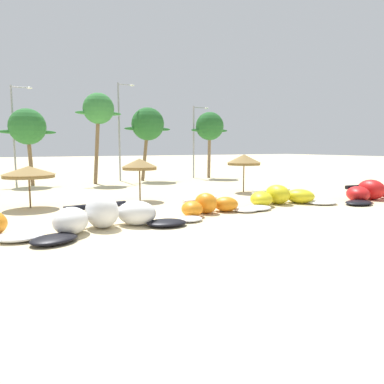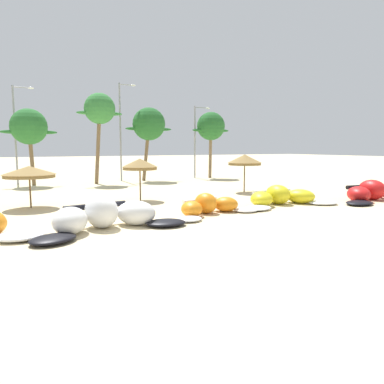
# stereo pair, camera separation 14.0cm
# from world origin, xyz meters

# --- Properties ---
(ground_plane) EXTENTS (260.00, 260.00, 0.00)m
(ground_plane) POSITION_xyz_m (0.00, 0.00, 0.00)
(ground_plane) COLOR beige
(kite_left) EXTENTS (7.27, 3.89, 1.56)m
(kite_left) POSITION_xyz_m (-1.36, -1.04, 0.59)
(kite_left) COLOR black
(kite_left) RESTS_ON ground
(kite_left_of_center) EXTENTS (5.66, 3.18, 1.13)m
(kite_left_of_center) POSITION_xyz_m (4.66, 0.01, 0.43)
(kite_left_of_center) COLOR white
(kite_left_of_center) RESTS_ON ground
(kite_center) EXTENTS (7.18, 3.51, 1.24)m
(kite_center) POSITION_xyz_m (10.36, 0.66, 0.47)
(kite_center) COLOR white
(kite_center) RESTS_ON ground
(kite_right_of_center) EXTENTS (7.72, 3.99, 1.40)m
(kite_right_of_center) POSITION_xyz_m (17.46, -0.92, 0.54)
(kite_right_of_center) COLOR black
(kite_right_of_center) RESTS_ON ground
(beach_umbrella_middle) EXTENTS (3.10, 3.10, 2.53)m
(beach_umbrella_middle) POSITION_xyz_m (-3.84, 6.84, 2.18)
(beach_umbrella_middle) COLOR brown
(beach_umbrella_middle) RESTS_ON ground
(beach_umbrella_near_palms) EXTENTS (2.43, 2.43, 2.88)m
(beach_umbrella_near_palms) POSITION_xyz_m (3.07, 6.64, 2.49)
(beach_umbrella_near_palms) COLOR brown
(beach_umbrella_near_palms) RESTS_ON ground
(beach_umbrella_outermost) EXTENTS (2.76, 2.76, 3.06)m
(beach_umbrella_outermost) POSITION_xyz_m (12.19, 7.18, 2.63)
(beach_umbrella_outermost) COLOR brown
(beach_umbrella_outermost) RESTS_ON ground
(palm_left_of_gap) EXTENTS (5.07, 3.38, 7.25)m
(palm_left_of_gap) POSITION_xyz_m (-2.76, 20.96, 5.50)
(palm_left_of_gap) COLOR brown
(palm_left_of_gap) RESTS_ON ground
(palm_center_left) EXTENTS (4.54, 3.03, 8.92)m
(palm_center_left) POSITION_xyz_m (3.61, 19.56, 7.27)
(palm_center_left) COLOR brown
(palm_center_left) RESTS_ON ground
(palm_center_right) EXTENTS (5.29, 3.53, 7.88)m
(palm_center_right) POSITION_xyz_m (9.12, 20.52, 6.05)
(palm_center_right) COLOR brown
(palm_center_right) RESTS_ON ground
(palm_right_of_gap) EXTENTS (4.94, 3.29, 7.74)m
(palm_right_of_gap) POSITION_xyz_m (16.84, 20.40, 6.01)
(palm_right_of_gap) COLOR #7F6647
(palm_right_of_gap) RESTS_ON ground
(lamppost_west_center) EXTENTS (2.03, 0.24, 9.59)m
(lamppost_west_center) POSITION_xyz_m (-3.71, 23.10, 5.36)
(lamppost_west_center) COLOR gray
(lamppost_west_center) RESTS_ON ground
(lamppost_east_center) EXTENTS (1.91, 0.24, 10.40)m
(lamppost_east_center) POSITION_xyz_m (6.41, 21.60, 5.76)
(lamppost_east_center) COLOR gray
(lamppost_east_center) RESTS_ON ground
(lamppost_east) EXTENTS (2.11, 0.24, 8.40)m
(lamppost_east) POSITION_xyz_m (15.28, 21.13, 4.77)
(lamppost_east) COLOR gray
(lamppost_east) RESTS_ON ground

